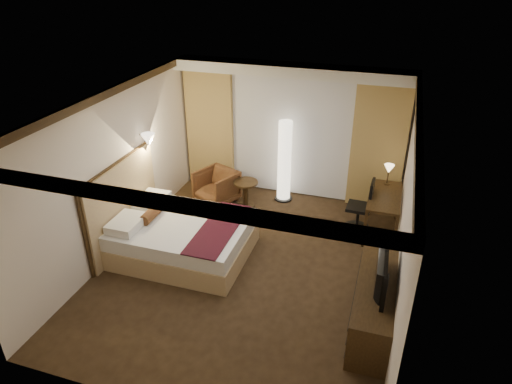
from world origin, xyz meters
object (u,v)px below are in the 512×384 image
(bed, at_px, (184,238))
(side_table, at_px, (246,194))
(television, at_px, (377,266))
(armchair, at_px, (216,185))
(floor_lamp, at_px, (284,161))
(desk, at_px, (382,214))
(office_chair, at_px, (359,205))
(dresser, at_px, (373,305))

(bed, relative_size, side_table, 3.97)
(side_table, height_order, television, television)
(armchair, distance_m, television, 4.22)
(side_table, bearing_deg, television, -44.60)
(floor_lamp, bearing_deg, side_table, -142.54)
(floor_lamp, bearing_deg, armchair, -158.17)
(armchair, distance_m, side_table, 0.62)
(desk, bearing_deg, armchair, 176.94)
(bed, relative_size, office_chair, 2.08)
(floor_lamp, relative_size, television, 1.64)
(side_table, distance_m, dresser, 3.74)
(desk, relative_size, dresser, 0.70)
(desk, distance_m, television, 2.50)
(armchair, xyz_separation_m, television, (3.26, -2.60, 0.62))
(side_table, xyz_separation_m, office_chair, (2.21, -0.23, 0.24))
(side_table, xyz_separation_m, desk, (2.63, -0.18, 0.11))
(bed, height_order, television, television)
(side_table, bearing_deg, floor_lamp, 37.46)
(dresser, bearing_deg, side_table, 135.72)
(armchair, distance_m, desk, 3.25)
(office_chair, bearing_deg, dresser, -76.40)
(side_table, bearing_deg, desk, -4.01)
(desk, height_order, office_chair, office_chair)
(office_chair, relative_size, dresser, 0.57)
(floor_lamp, xyz_separation_m, desk, (1.98, -0.68, -0.47))
(floor_lamp, relative_size, desk, 1.37)
(floor_lamp, xyz_separation_m, dresser, (2.03, -3.11, -0.50))
(armchair, relative_size, floor_lamp, 0.44)
(armchair, xyz_separation_m, floor_lamp, (1.26, 0.50, 0.47))
(dresser, distance_m, television, 0.64)
(desk, height_order, dresser, desk)
(dresser, xyz_separation_m, television, (-0.03, 0.00, 0.64))
(office_chair, bearing_deg, floor_lamp, 157.59)
(bed, height_order, desk, desk)
(bed, distance_m, side_table, 1.92)
(bed, xyz_separation_m, television, (3.10, -0.75, 0.67))
(dresser, bearing_deg, bed, 166.59)
(desk, distance_m, office_chair, 0.44)
(floor_lamp, distance_m, television, 3.70)
(armchair, xyz_separation_m, side_table, (0.62, 0.01, -0.10))
(side_table, relative_size, office_chair, 0.52)
(bed, relative_size, floor_lamp, 1.26)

